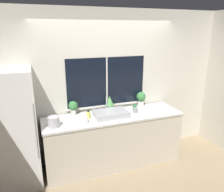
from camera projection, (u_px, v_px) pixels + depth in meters
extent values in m
plane|color=#937F60|center=(120.00, 173.00, 3.73)|extent=(14.00, 14.00, 0.00)
cube|color=beige|center=(106.00, 87.00, 3.97)|extent=(8.00, 0.06, 2.70)
cube|color=black|center=(107.00, 82.00, 3.91)|extent=(1.45, 0.01, 0.87)
cube|color=silver|center=(107.00, 82.00, 3.91)|extent=(0.02, 0.01, 0.87)
cube|color=silver|center=(107.00, 105.00, 4.04)|extent=(1.51, 0.04, 0.03)
cube|color=beige|center=(183.00, 71.00, 5.42)|extent=(0.06, 7.00, 2.70)
cube|color=beige|center=(113.00, 141.00, 3.88)|extent=(2.37, 0.64, 0.90)
cube|color=silver|center=(114.00, 116.00, 3.75)|extent=(2.39, 0.67, 0.03)
cube|color=silver|center=(11.00, 130.00, 3.25)|extent=(0.75, 0.69, 1.82)
cylinder|color=silver|center=(35.00, 131.00, 3.01)|extent=(0.02, 0.02, 0.82)
cube|color=#ADADB2|center=(111.00, 114.00, 3.69)|extent=(0.56, 0.38, 0.09)
cylinder|color=#B7B7BC|center=(107.00, 111.00, 3.90)|extent=(0.04, 0.04, 0.03)
cylinder|color=#B7B7BC|center=(107.00, 103.00, 3.86)|extent=(0.02, 0.02, 0.26)
cylinder|color=silver|center=(74.00, 112.00, 3.74)|extent=(0.09, 0.09, 0.09)
sphere|color=#387A3D|center=(73.00, 106.00, 3.71)|extent=(0.15, 0.15, 0.15)
cylinder|color=silver|center=(109.00, 108.00, 3.96)|extent=(0.10, 0.10, 0.10)
cone|color=#569951|center=(109.00, 101.00, 3.92)|extent=(0.16, 0.16, 0.17)
cylinder|color=silver|center=(141.00, 104.00, 4.16)|extent=(0.12, 0.12, 0.11)
sphere|color=#387A3D|center=(141.00, 97.00, 4.12)|extent=(0.17, 0.17, 0.17)
cylinder|color=#DBD14C|center=(88.00, 115.00, 3.60)|extent=(0.06, 0.06, 0.12)
cylinder|color=black|center=(88.00, 111.00, 3.58)|extent=(0.03, 0.03, 0.03)
cylinder|color=white|center=(86.00, 120.00, 3.42)|extent=(0.08, 0.08, 0.10)
cylinder|color=#38844C|center=(135.00, 108.00, 3.98)|extent=(0.08, 0.08, 0.09)
cylinder|color=gray|center=(135.00, 110.00, 3.86)|extent=(0.09, 0.09, 0.08)
cylinder|color=#B2B2B7|center=(54.00, 122.00, 3.27)|extent=(0.17, 0.17, 0.17)
cone|color=#B2B2B7|center=(53.00, 116.00, 3.25)|extent=(0.15, 0.15, 0.02)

